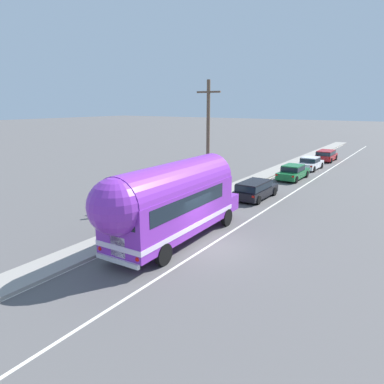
{
  "coord_description": "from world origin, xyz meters",
  "views": [
    {
      "loc": [
        8.45,
        -14.28,
        6.92
      ],
      "look_at": [
        -1.92,
        1.47,
        2.25
      ],
      "focal_mm": 33.31,
      "sensor_mm": 36.0,
      "label": 1
    }
  ],
  "objects_px": {
    "car_lead": "(255,189)",
    "car_third": "(310,163)",
    "car_second": "(293,172)",
    "car_fourth": "(326,155)",
    "utility_pole": "(208,141)",
    "painted_bus": "(169,200)"
  },
  "relations": [
    {
      "from": "utility_pole",
      "to": "car_second",
      "type": "height_order",
      "value": "utility_pole"
    },
    {
      "from": "car_third",
      "to": "car_second",
      "type": "bearing_deg",
      "value": -89.09
    },
    {
      "from": "car_lead",
      "to": "car_third",
      "type": "bearing_deg",
      "value": 90.05
    },
    {
      "from": "car_second",
      "to": "car_third",
      "type": "height_order",
      "value": "same"
    },
    {
      "from": "utility_pole",
      "to": "painted_bus",
      "type": "xyz_separation_m",
      "value": [
        2.4,
        -7.69,
        -2.12
      ]
    },
    {
      "from": "car_lead",
      "to": "car_third",
      "type": "relative_size",
      "value": 1.03
    },
    {
      "from": "painted_bus",
      "to": "car_lead",
      "type": "distance_m",
      "value": 10.7
    },
    {
      "from": "utility_pole",
      "to": "painted_bus",
      "type": "bearing_deg",
      "value": -72.65
    },
    {
      "from": "car_lead",
      "to": "painted_bus",
      "type": "bearing_deg",
      "value": -89.95
    },
    {
      "from": "utility_pole",
      "to": "painted_bus",
      "type": "relative_size",
      "value": 0.79
    },
    {
      "from": "car_lead",
      "to": "car_fourth",
      "type": "height_order",
      "value": "same"
    },
    {
      "from": "car_second",
      "to": "car_third",
      "type": "xyz_separation_m",
      "value": [
        -0.1,
        6.13,
        -0.01
      ]
    },
    {
      "from": "car_lead",
      "to": "car_second",
      "type": "xyz_separation_m",
      "value": [
        0.08,
        8.64,
        -0.05
      ]
    },
    {
      "from": "utility_pole",
      "to": "car_lead",
      "type": "bearing_deg",
      "value": 50.45
    },
    {
      "from": "car_second",
      "to": "car_fourth",
      "type": "bearing_deg",
      "value": 90.25
    },
    {
      "from": "car_lead",
      "to": "car_second",
      "type": "distance_m",
      "value": 8.64
    },
    {
      "from": "utility_pole",
      "to": "car_fourth",
      "type": "distance_m",
      "value": 24.94
    },
    {
      "from": "car_second",
      "to": "car_third",
      "type": "bearing_deg",
      "value": 90.91
    },
    {
      "from": "car_second",
      "to": "car_fourth",
      "type": "height_order",
      "value": "same"
    },
    {
      "from": "painted_bus",
      "to": "car_third",
      "type": "distance_m",
      "value": 25.42
    },
    {
      "from": "painted_bus",
      "to": "car_third",
      "type": "height_order",
      "value": "painted_bus"
    },
    {
      "from": "car_fourth",
      "to": "car_second",
      "type": "bearing_deg",
      "value": -89.75
    }
  ]
}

